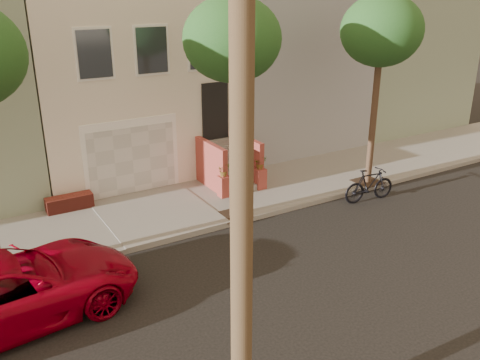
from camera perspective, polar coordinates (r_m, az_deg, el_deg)
ground at (r=12.25m, az=4.52°, el=-12.12°), size 90.00×90.00×0.00m
sidewalk at (r=16.33m, az=-6.38°, el=-3.07°), size 40.00×3.70×0.15m
house_row at (r=20.64m, az=-13.80°, el=11.85°), size 33.10×11.70×7.00m
tree_mid at (r=14.18m, az=-0.87°, el=15.17°), size 2.70×2.57×6.30m
tree_right at (r=17.59m, az=15.43°, el=15.55°), size 2.70×2.57×6.30m
pickup_truck at (r=11.85m, az=-24.28°, el=-11.09°), size 5.65×3.13×1.50m
motorcycle at (r=17.25m, az=14.16°, el=-0.54°), size 1.91×0.76×1.11m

